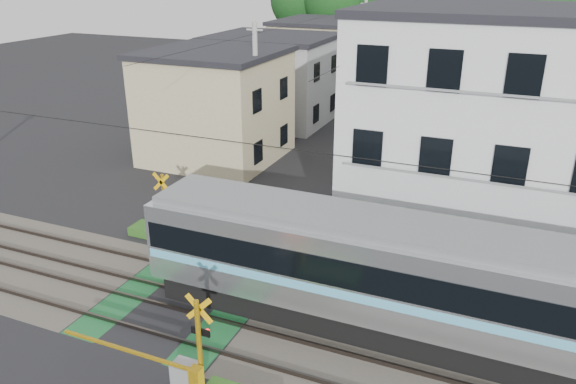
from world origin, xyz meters
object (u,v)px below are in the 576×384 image
at_px(crossing_signal_near, 187,371).
at_px(apartment_block, 484,128).
at_px(commuter_train, 430,283).
at_px(crossing_signal_far, 176,227).
at_px(pedestrian, 394,106).

xyz_separation_m(crossing_signal_near, apartment_block, (5.91, 13.15, 3.94)).
bearing_deg(crossing_signal_near, commuter_train, 41.70).
bearing_deg(crossing_signal_near, apartment_block, 65.78).
bearing_deg(commuter_train, apartment_block, 86.79).
relative_size(crossing_signal_far, apartment_block, 0.46).
xyz_separation_m(crossing_signal_far, apartment_block, (11.09, 5.84, 3.94)).
bearing_deg(commuter_train, pedestrian, 105.11).
relative_size(commuter_train, apartment_block, 1.78).
height_order(crossing_signal_near, apartment_block, apartment_block).
distance_m(crossing_signal_far, pedestrian, 23.89).
xyz_separation_m(commuter_train, pedestrian, (-7.04, 26.08, -1.16)).
bearing_deg(pedestrian, apartment_block, 104.72).
bearing_deg(apartment_block, commuter_train, -93.21).
xyz_separation_m(apartment_block, pedestrian, (-7.51, 17.78, -3.82)).
height_order(crossing_signal_far, apartment_block, apartment_block).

